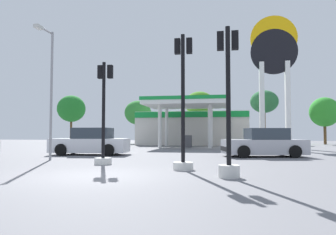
{
  "coord_description": "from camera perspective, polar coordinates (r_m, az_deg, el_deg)",
  "views": [
    {
      "loc": [
        3.83,
        -9.16,
        1.32
      ],
      "look_at": [
        -1.07,
        19.01,
        2.73
      ],
      "focal_mm": 33.25,
      "sensor_mm": 36.0,
      "label": 1
    }
  ],
  "objects": [
    {
      "name": "ground_plane",
      "position": [
        10.01,
        -12.94,
        -10.35
      ],
      "size": [
        90.0,
        90.0,
        0.0
      ],
      "primitive_type": "plane",
      "color": "slate",
      "rests_on": "ground"
    },
    {
      "name": "traffic_signal_0",
      "position": [
        11.24,
        2.79,
        -0.08
      ],
      "size": [
        0.72,
        0.72,
        4.91
      ],
      "color": "silver",
      "rests_on": "ground"
    },
    {
      "name": "tree_1",
      "position": [
        40.04,
        -5.54,
        0.85
      ],
      "size": [
        3.41,
        3.41,
        5.45
      ],
      "color": "brown",
      "rests_on": "ground"
    },
    {
      "name": "tree_0",
      "position": [
        44.0,
        -17.3,
        1.54
      ],
      "size": [
        3.73,
        3.73,
        6.37
      ],
      "color": "brown",
      "rests_on": "ground"
    },
    {
      "name": "car_2",
      "position": [
        19.39,
        -14.0,
        -4.48
      ],
      "size": [
        4.68,
        2.37,
        1.62
      ],
      "color": "black",
      "rests_on": "ground"
    },
    {
      "name": "tree_4",
      "position": [
        39.79,
        26.77,
        0.89
      ],
      "size": [
        3.3,
        3.3,
        5.38
      ],
      "color": "brown",
      "rests_on": "ground"
    },
    {
      "name": "corner_streetlamp",
      "position": [
        16.18,
        -20.97,
        6.29
      ],
      "size": [
        0.24,
        1.48,
        6.3
      ],
      "color": "gray",
      "rests_on": "ground"
    },
    {
      "name": "station_pole_sign",
      "position": [
        29.04,
        18.88,
        9.3
      ],
      "size": [
        3.99,
        0.56,
        11.61
      ],
      "color": "white",
      "rests_on": "ground"
    },
    {
      "name": "car_1",
      "position": [
        18.08,
        17.18,
        -4.63
      ],
      "size": [
        4.69,
        2.69,
        1.58
      ],
      "color": "black",
      "rests_on": "ground"
    },
    {
      "name": "traffic_signal_1",
      "position": [
        13.45,
        -11.69,
        -1.47
      ],
      "size": [
        0.72,
        0.72,
        4.33
      ],
      "color": "silver",
      "rests_on": "ground"
    },
    {
      "name": "tree_2",
      "position": [
        38.92,
        5.83,
        2.49
      ],
      "size": [
        3.69,
        3.69,
        6.46
      ],
      "color": "brown",
      "rests_on": "ground"
    },
    {
      "name": "tree_3",
      "position": [
        39.35,
        17.24,
        2.77
      ],
      "size": [
        3.33,
        3.33,
        6.46
      ],
      "color": "brown",
      "rests_on": "ground"
    },
    {
      "name": "traffic_signal_2",
      "position": [
        9.47,
        11.02,
        -0.44
      ],
      "size": [
        0.65,
        0.67,
        4.53
      ],
      "color": "silver",
      "rests_on": "ground"
    },
    {
      "name": "gas_station",
      "position": [
        34.72,
        4.57,
        -1.7
      ],
      "size": [
        11.81,
        13.34,
        4.41
      ],
      "color": "beige",
      "rests_on": "ground"
    }
  ]
}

